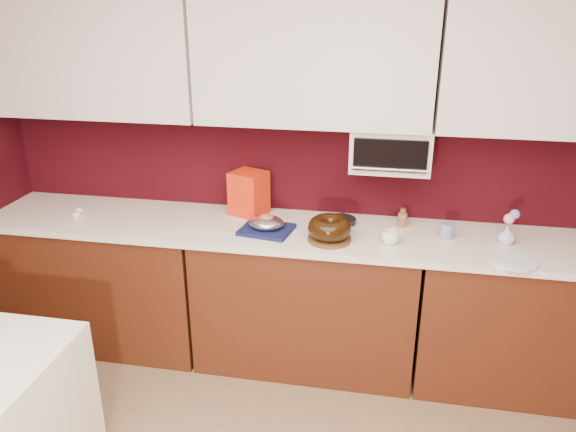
# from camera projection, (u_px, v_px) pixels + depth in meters

# --- Properties ---
(wall_back) EXTENTS (4.00, 0.02, 2.50)m
(wall_back) POSITION_uv_depth(u_px,v_px,m) (316.00, 158.00, 3.46)
(wall_back) COLOR #35070D
(wall_back) RESTS_ON floor
(base_cabinet_left) EXTENTS (1.31, 0.58, 0.86)m
(base_cabinet_left) POSITION_uv_depth(u_px,v_px,m) (107.00, 280.00, 3.71)
(base_cabinet_left) COLOR #4F220F
(base_cabinet_left) RESTS_ON floor
(base_cabinet_center) EXTENTS (1.31, 0.58, 0.86)m
(base_cabinet_center) POSITION_uv_depth(u_px,v_px,m) (306.00, 299.00, 3.48)
(base_cabinet_center) COLOR #4F220F
(base_cabinet_center) RESTS_ON floor
(base_cabinet_right) EXTENTS (1.31, 0.58, 0.86)m
(base_cabinet_right) POSITION_uv_depth(u_px,v_px,m) (533.00, 321.00, 3.25)
(base_cabinet_right) COLOR #4F220F
(base_cabinet_right) RESTS_ON floor
(countertop) EXTENTS (4.00, 0.62, 0.04)m
(countertop) POSITION_uv_depth(u_px,v_px,m) (307.00, 233.00, 3.31)
(countertop) COLOR white
(countertop) RESTS_ON base_cabinet_center
(upper_cabinet_left) EXTENTS (1.31, 0.33, 0.70)m
(upper_cabinet_left) POSITION_uv_depth(u_px,v_px,m) (90.00, 56.00, 3.31)
(upper_cabinet_left) COLOR white
(upper_cabinet_left) RESTS_ON wall_back
(upper_cabinet_center) EXTENTS (1.31, 0.33, 0.70)m
(upper_cabinet_center) POSITION_uv_depth(u_px,v_px,m) (314.00, 61.00, 3.08)
(upper_cabinet_center) COLOR white
(upper_cabinet_center) RESTS_ON wall_back
(upper_cabinet_right) EXTENTS (1.31, 0.33, 0.70)m
(upper_cabinet_right) POSITION_uv_depth(u_px,v_px,m) (573.00, 67.00, 2.85)
(upper_cabinet_right) COLOR white
(upper_cabinet_right) RESTS_ON wall_back
(toaster_oven) EXTENTS (0.45, 0.30, 0.25)m
(toaster_oven) POSITION_uv_depth(u_px,v_px,m) (391.00, 148.00, 3.20)
(toaster_oven) COLOR white
(toaster_oven) RESTS_ON upper_cabinet_center
(toaster_oven_door) EXTENTS (0.40, 0.02, 0.18)m
(toaster_oven_door) POSITION_uv_depth(u_px,v_px,m) (390.00, 155.00, 3.05)
(toaster_oven_door) COLOR black
(toaster_oven_door) RESTS_ON toaster_oven
(toaster_oven_handle) EXTENTS (0.42, 0.02, 0.02)m
(toaster_oven_handle) POSITION_uv_depth(u_px,v_px,m) (389.00, 169.00, 3.07)
(toaster_oven_handle) COLOR silver
(toaster_oven_handle) RESTS_ON toaster_oven
(cake_base) EXTENTS (0.27, 0.27, 0.02)m
(cake_base) POSITION_uv_depth(u_px,v_px,m) (329.00, 239.00, 3.16)
(cake_base) COLOR brown
(cake_base) RESTS_ON countertop
(bundt_cake) EXTENTS (0.31, 0.31, 0.10)m
(bundt_cake) POSITION_uv_depth(u_px,v_px,m) (330.00, 228.00, 3.13)
(bundt_cake) COLOR black
(bundt_cake) RESTS_ON cake_base
(navy_towel) EXTENTS (0.32, 0.29, 0.02)m
(navy_towel) POSITION_uv_depth(u_px,v_px,m) (267.00, 230.00, 3.28)
(navy_towel) COLOR #141A4B
(navy_towel) RESTS_ON countertop
(foil_ham_nest) EXTENTS (0.25, 0.23, 0.08)m
(foil_ham_nest) POSITION_uv_depth(u_px,v_px,m) (266.00, 223.00, 3.26)
(foil_ham_nest) COLOR silver
(foil_ham_nest) RESTS_ON navy_towel
(roasted_ham) EXTENTS (0.10, 0.09, 0.06)m
(roasted_ham) POSITION_uv_depth(u_px,v_px,m) (266.00, 219.00, 3.25)
(roasted_ham) COLOR #C36559
(roasted_ham) RESTS_ON foil_ham_nest
(pandoro_box) EXTENTS (0.25, 0.24, 0.27)m
(pandoro_box) POSITION_uv_depth(u_px,v_px,m) (249.00, 193.00, 3.49)
(pandoro_box) COLOR red
(pandoro_box) RESTS_ON countertop
(dark_pan) EXTENTS (0.20, 0.20, 0.03)m
(dark_pan) POSITION_uv_depth(u_px,v_px,m) (341.00, 221.00, 3.40)
(dark_pan) COLOR black
(dark_pan) RESTS_ON countertop
(coffee_mug) EXTENTS (0.12, 0.12, 0.09)m
(coffee_mug) POSITION_uv_depth(u_px,v_px,m) (390.00, 236.00, 3.11)
(coffee_mug) COLOR white
(coffee_mug) RESTS_ON countertop
(blue_jar) EXTENTS (0.09, 0.09, 0.09)m
(blue_jar) POSITION_uv_depth(u_px,v_px,m) (447.00, 231.00, 3.18)
(blue_jar) COLOR #1B1D94
(blue_jar) RESTS_ON countertop
(flower_vase) EXTENTS (0.08, 0.08, 0.12)m
(flower_vase) POSITION_uv_depth(u_px,v_px,m) (507.00, 234.00, 3.10)
(flower_vase) COLOR silver
(flower_vase) RESTS_ON countertop
(flower_pink) EXTENTS (0.06, 0.06, 0.06)m
(flower_pink) POSITION_uv_depth(u_px,v_px,m) (509.00, 219.00, 3.07)
(flower_pink) COLOR pink
(flower_pink) RESTS_ON flower_vase
(flower_blue) EXTENTS (0.05, 0.05, 0.05)m
(flower_blue) POSITION_uv_depth(u_px,v_px,m) (515.00, 214.00, 3.08)
(flower_blue) COLOR #7F95CB
(flower_blue) RESTS_ON flower_vase
(china_plate) EXTENTS (0.24, 0.24, 0.01)m
(china_plate) POSITION_uv_depth(u_px,v_px,m) (515.00, 262.00, 2.90)
(china_plate) COLOR white
(china_plate) RESTS_ON countertop
(amber_bottle) EXTENTS (0.04, 0.04, 0.10)m
(amber_bottle) POSITION_uv_depth(u_px,v_px,m) (403.00, 216.00, 3.37)
(amber_bottle) COLOR brown
(amber_bottle) RESTS_ON countertop
(paper_cup) EXTENTS (0.06, 0.06, 0.08)m
(paper_cup) POSITION_uv_depth(u_px,v_px,m) (402.00, 220.00, 3.34)
(paper_cup) COLOR #946343
(paper_cup) RESTS_ON countertop
(egg_left) EXTENTS (0.06, 0.05, 0.04)m
(egg_left) POSITION_uv_depth(u_px,v_px,m) (79.00, 210.00, 3.54)
(egg_left) COLOR white
(egg_left) RESTS_ON countertop
(egg_right) EXTENTS (0.06, 0.05, 0.04)m
(egg_right) POSITION_uv_depth(u_px,v_px,m) (76.00, 215.00, 3.47)
(egg_right) COLOR white
(egg_right) RESTS_ON countertop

